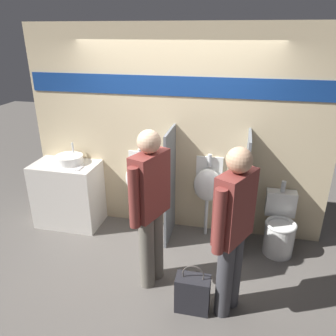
% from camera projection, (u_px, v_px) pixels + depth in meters
% --- Properties ---
extents(ground_plane, '(16.00, 16.00, 0.00)m').
position_uv_depth(ground_plane, '(165.00, 248.00, 4.24)').
color(ground_plane, '#5B5651').
extents(display_wall, '(3.94, 0.07, 2.70)m').
position_uv_depth(display_wall, '(175.00, 134.00, 4.25)').
color(display_wall, beige).
rests_on(display_wall, ground_plane).
extents(sink_counter, '(0.89, 0.54, 0.92)m').
position_uv_depth(sink_counter, '(68.00, 194.00, 4.63)').
color(sink_counter, silver).
rests_on(sink_counter, ground_plane).
extents(sink_basin, '(0.37, 0.37, 0.25)m').
position_uv_depth(sink_basin, '(69.00, 159.00, 4.47)').
color(sink_basin, white).
rests_on(sink_basin, sink_counter).
extents(cell_phone, '(0.07, 0.14, 0.01)m').
position_uv_depth(cell_phone, '(79.00, 168.00, 4.30)').
color(cell_phone, '#B7B7BC').
rests_on(cell_phone, sink_counter).
extents(divider_near_counter, '(0.03, 0.58, 1.50)m').
position_uv_depth(divider_near_counter, '(170.00, 186.00, 4.20)').
color(divider_near_counter, slate).
rests_on(divider_near_counter, ground_plane).
extents(divider_mid, '(0.03, 0.58, 1.50)m').
position_uv_depth(divider_mid, '(244.00, 194.00, 4.01)').
color(divider_mid, slate).
rests_on(divider_mid, ground_plane).
extents(urinal_near_counter, '(0.37, 0.27, 1.14)m').
position_uv_depth(urinal_near_counter, '(139.00, 178.00, 4.44)').
color(urinal_near_counter, silver).
rests_on(urinal_near_counter, ground_plane).
extents(urinal_far, '(0.37, 0.27, 1.14)m').
position_uv_depth(urinal_far, '(208.00, 185.00, 4.25)').
color(urinal_far, silver).
rests_on(urinal_far, ground_plane).
extents(toilet, '(0.38, 0.54, 0.88)m').
position_uv_depth(toilet, '(279.00, 229.00, 4.09)').
color(toilet, white).
rests_on(toilet, ground_plane).
extents(person_in_vest, '(0.34, 0.58, 1.75)m').
position_uv_depth(person_in_vest, '(150.00, 204.00, 3.32)').
color(person_in_vest, '#666056').
rests_on(person_in_vest, ground_plane).
extents(person_with_lanyard, '(0.37, 0.54, 1.72)m').
position_uv_depth(person_with_lanyard, '(233.00, 228.00, 2.96)').
color(person_with_lanyard, '#3D3D42').
rests_on(person_with_lanyard, ground_plane).
extents(shopping_bag, '(0.34, 0.19, 0.54)m').
position_uv_depth(shopping_bag, '(193.00, 293.00, 3.23)').
color(shopping_bag, '#232328').
rests_on(shopping_bag, ground_plane).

